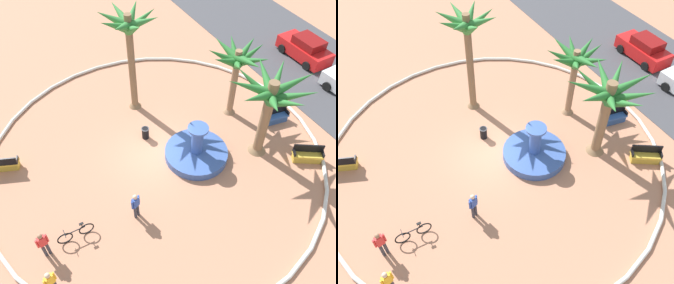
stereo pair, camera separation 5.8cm
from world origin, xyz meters
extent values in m
plane|color=tan|center=(0.00, 0.00, 0.00)|extent=(80.00, 80.00, 0.00)
torus|color=silver|center=(0.00, 0.00, 0.10)|extent=(18.25, 18.25, 0.20)
cube|color=#424247|center=(0.00, 13.52, 0.01)|extent=(48.00, 8.00, 0.03)
cylinder|color=#38569E|center=(1.21, 1.84, 0.23)|extent=(3.41, 3.41, 0.45)
cylinder|color=#236093|center=(1.21, 1.84, 0.19)|extent=(3.00, 3.00, 0.34)
cylinder|color=#38569E|center=(1.21, 1.84, 1.26)|extent=(0.61, 0.61, 1.63)
cylinder|color=#3D5FAD|center=(1.21, 1.84, 2.14)|extent=(1.09, 1.09, 0.12)
cylinder|color=brown|center=(-4.16, 0.67, 3.07)|extent=(0.41, 0.41, 6.13)
cone|color=brown|center=(-4.16, 0.67, 0.25)|extent=(0.77, 0.77, 0.50)
cone|color=#337F38|center=(-3.42, 0.66, 5.68)|extent=(1.77, 0.57, 1.38)
cone|color=#337F38|center=(-3.65, 1.28, 5.80)|extent=(1.59, 1.75, 1.18)
cone|color=#337F38|center=(-4.10, 1.41, 5.70)|extent=(0.69, 1.81, 1.36)
cone|color=#337F38|center=(-4.75, 1.19, 5.78)|extent=(1.72, 1.62, 1.22)
cone|color=#337F38|center=(-4.97, 0.57, 5.86)|extent=(1.87, 0.78, 1.07)
cone|color=#337F38|center=(-4.65, 0.03, 5.82)|extent=(1.55, 1.78, 1.15)
cone|color=#337F38|center=(-4.08, -0.09, 5.73)|extent=(0.75, 1.84, 1.30)
cone|color=#337F38|center=(-3.61, 0.09, 5.80)|extent=(1.66, 1.70, 1.18)
cylinder|color=brown|center=(2.44, 5.05, 2.35)|extent=(0.52, 0.52, 4.70)
cone|color=brown|center=(2.44, 5.05, 0.25)|extent=(1.00, 1.00, 0.50)
cone|color=#28702D|center=(3.39, 5.11, 4.12)|extent=(2.22, 0.70, 1.63)
cone|color=#28702D|center=(3.19, 5.68, 4.19)|extent=(2.06, 1.87, 1.51)
cone|color=#28702D|center=(2.61, 6.09, 4.38)|extent=(0.92, 2.34, 1.17)
cone|color=#28702D|center=(1.83, 5.86, 4.26)|extent=(1.80, 2.14, 1.39)
cone|color=#28702D|center=(1.45, 5.38, 4.34)|extent=(2.34, 1.25, 1.25)
cone|color=#28702D|center=(1.55, 4.64, 4.18)|extent=(2.25, 1.42, 1.54)
cone|color=#28702D|center=(1.89, 4.14, 4.38)|extent=(1.67, 2.24, 1.18)
cone|color=#28702D|center=(2.63, 4.02, 4.33)|extent=(0.96, 2.34, 1.26)
cone|color=#28702D|center=(3.26, 4.45, 4.24)|extent=(2.15, 1.78, 1.43)
cylinder|color=#8E6B4C|center=(-0.91, 5.53, 2.18)|extent=(0.39, 0.39, 4.36)
cone|color=#8E6B4C|center=(-0.91, 5.53, 0.25)|extent=(0.74, 0.74, 0.50)
cone|color=#28702D|center=(-0.04, 5.53, 4.14)|extent=(1.87, 0.57, 0.99)
cone|color=#28702D|center=(-0.22, 5.96, 4.00)|extent=(1.88, 1.46, 1.24)
cone|color=#28702D|center=(-0.86, 6.30, 3.91)|extent=(0.68, 1.86, 1.38)
cone|color=#28702D|center=(-1.24, 6.29, 4.03)|extent=(1.25, 1.94, 1.18)
cone|color=#28702D|center=(-1.65, 5.79, 3.95)|extent=(1.92, 1.14, 1.33)
cone|color=#28702D|center=(-1.73, 5.33, 4.07)|extent=(1.95, 0.98, 1.11)
cone|color=#28702D|center=(-1.31, 4.83, 3.98)|extent=(1.41, 1.89, 1.28)
cone|color=#28702D|center=(-0.87, 4.73, 3.96)|extent=(0.64, 1.87, 1.30)
cone|color=#28702D|center=(-0.28, 5.07, 3.93)|extent=(1.81, 1.53, 1.36)
cube|color=#335BA8|center=(1.12, 7.38, 0.45)|extent=(0.73, 1.66, 0.12)
cube|color=black|center=(0.91, 7.41, 0.75)|extent=(0.32, 1.59, 0.50)
cube|color=#2B4E8F|center=(1.12, 7.38, 0.20)|extent=(0.68, 1.52, 0.39)
cube|color=black|center=(1.23, 8.12, 0.59)|extent=(0.46, 0.15, 0.24)
cube|color=black|center=(1.00, 6.63, 0.59)|extent=(0.46, 0.15, 0.24)
cube|color=gold|center=(4.31, 6.91, 0.45)|extent=(1.27, 1.62, 0.12)
cube|color=black|center=(4.13, 7.02, 0.75)|extent=(0.91, 1.40, 0.50)
cube|color=gold|center=(4.31, 6.91, 0.20)|extent=(1.17, 1.49, 0.39)
cube|color=black|center=(4.70, 7.55, 0.59)|extent=(0.42, 0.31, 0.24)
cube|color=black|center=(3.91, 6.28, 0.59)|extent=(0.42, 0.31, 0.24)
cube|color=gold|center=(-2.89, -7.52, 0.45)|extent=(1.04, 1.67, 0.12)
cube|color=black|center=(-2.69, -7.59, 0.75)|extent=(0.65, 1.52, 0.50)
cube|color=gold|center=(-2.89, -7.52, 0.20)|extent=(0.96, 1.54, 0.39)
cube|color=black|center=(-2.62, -6.82, 0.59)|extent=(0.45, 0.24, 0.24)
cylinder|color=black|center=(-1.39, 0.04, 0.35)|extent=(0.40, 0.40, 0.70)
torus|color=#4C4C51|center=(-1.39, 0.04, 0.70)|extent=(0.46, 0.46, 0.06)
torus|color=black|center=(2.82, -5.99, 0.36)|extent=(0.06, 0.72, 0.72)
torus|color=black|center=(2.81, -4.99, 0.36)|extent=(0.06, 0.72, 0.72)
cylinder|color=black|center=(2.82, -5.49, 0.59)|extent=(0.05, 0.95, 0.05)
cylinder|color=black|center=(2.81, -5.14, 0.74)|extent=(0.04, 0.04, 0.30)
cube|color=black|center=(2.81, -5.14, 0.91)|extent=(0.10, 0.20, 0.06)
cylinder|color=black|center=(2.82, -5.94, 0.73)|extent=(0.44, 0.03, 0.03)
cube|color=yellow|center=(4.70, -7.05, 1.09)|extent=(0.31, 0.39, 0.56)
sphere|color=beige|center=(4.70, -7.05, 1.49)|extent=(0.22, 0.22, 0.22)
cylinder|color=yellow|center=(4.78, -7.25, 1.09)|extent=(0.09, 0.09, 0.53)
cylinder|color=yellow|center=(4.62, -6.84, 1.09)|extent=(0.09, 0.09, 0.53)
cylinder|color=#33333D|center=(3.00, -6.95, 0.45)|extent=(0.14, 0.14, 0.89)
cylinder|color=#33333D|center=(2.96, -6.77, 0.45)|extent=(0.14, 0.14, 0.89)
cube|color=red|center=(2.98, -6.86, 1.17)|extent=(0.26, 0.37, 0.56)
sphere|color=#9E7051|center=(2.98, -6.86, 1.57)|extent=(0.22, 0.22, 0.22)
cylinder|color=red|center=(3.02, -7.08, 1.17)|extent=(0.09, 0.09, 0.53)
cylinder|color=red|center=(2.93, -6.65, 1.17)|extent=(0.09, 0.09, 0.53)
cylinder|color=#33333D|center=(3.11, -2.68, 0.43)|extent=(0.14, 0.14, 0.87)
cylinder|color=#33333D|center=(3.04, -2.52, 0.43)|extent=(0.14, 0.14, 0.87)
cube|color=#2D4CA5|center=(3.07, -2.60, 1.15)|extent=(0.32, 0.39, 0.56)
sphere|color=beige|center=(3.07, -2.60, 1.55)|extent=(0.22, 0.22, 0.22)
cylinder|color=#2D4CA5|center=(3.16, -2.80, 1.15)|extent=(0.09, 0.09, 0.53)
cylinder|color=#2D4CA5|center=(2.99, -2.40, 1.15)|extent=(0.09, 0.09, 0.53)
cube|color=red|center=(-3.22, 13.57, 0.64)|extent=(4.03, 1.77, 0.90)
cube|color=maroon|center=(-3.02, 13.57, 1.36)|extent=(2.03, 1.48, 0.60)
cube|color=#333D47|center=(-3.92, 13.56, 1.28)|extent=(0.32, 1.37, 0.51)
cylinder|color=black|center=(-4.45, 12.70, 0.32)|extent=(0.64, 0.23, 0.64)
cylinder|color=black|center=(-4.48, 14.40, 0.32)|extent=(0.64, 0.23, 0.64)
cylinder|color=black|center=(-1.97, 12.74, 0.32)|extent=(0.64, 0.23, 0.64)
cylinder|color=black|center=(-2.00, 14.44, 0.32)|extent=(0.64, 0.23, 0.64)
cylinder|color=black|center=(0.40, 12.31, 0.32)|extent=(0.65, 0.26, 0.64)
camera|label=1|loc=(11.91, -5.70, 15.05)|focal=38.75mm
camera|label=2|loc=(11.93, -5.65, 15.05)|focal=38.75mm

